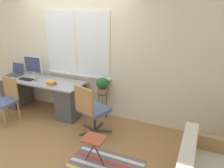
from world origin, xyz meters
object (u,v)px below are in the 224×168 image
potted_plant (102,85)px  office_chair_swivel (91,109)px  laptop (16,72)px  monitor (33,66)px  keyboard (26,79)px  plant_stand (102,97)px  book_stack (51,83)px  desk_chair_wooden (6,99)px  folding_stool (94,141)px  mouse (36,80)px

potted_plant → office_chair_swivel: bearing=-82.1°
laptop → monitor: monitor is taller
keyboard → office_chair_swivel: 1.80m
monitor → office_chair_swivel: size_ratio=0.49×
laptop → plant_stand: bearing=4.9°
office_chair_swivel → book_stack: bearing=5.0°
keyboard → potted_plant: (1.67, 0.35, -0.00)m
keyboard → book_stack: book_stack is taller
monitor → desk_chair_wooden: bearing=-95.0°
laptop → desk_chair_wooden: laptop is taller
monitor → office_chair_swivel: bearing=-16.1°
keyboard → monitor: bearing=81.7°
book_stack → folding_stool: (1.47, -0.93, -0.38)m
office_chair_swivel → plant_stand: size_ratio=1.74×
mouse → desk_chair_wooden: 0.69m
keyboard → desk_chair_wooden: size_ratio=0.36×
keyboard → plant_stand: bearing=11.9°
monitor → plant_stand: 1.72m
desk_chair_wooden → plant_stand: (1.71, 0.91, -0.01)m
mouse → folding_stool: mouse is taller
potted_plant → folding_stool: bearing=-68.9°
potted_plant → keyboard: bearing=-168.1°
book_stack → folding_stool: 1.78m
potted_plant → book_stack: bearing=-156.9°
monitor → potted_plant: size_ratio=1.40×
folding_stool → mouse: bearing=152.5°
mouse → potted_plant: (1.43, 0.33, -0.01)m
laptop → monitor: (0.51, 0.04, 0.19)m
keyboard → desk_chair_wooden: (-0.04, -0.55, -0.25)m
keyboard → office_chair_swivel: size_ratio=0.34×
potted_plant → folding_stool: potted_plant is taller
office_chair_swivel → plant_stand: bearing=-64.5°
book_stack → potted_plant: bearing=23.1°
desk_chair_wooden → monitor: bearing=86.9°
mouse → potted_plant: 1.46m
mouse → plant_stand: mouse is taller
potted_plant → desk_chair_wooden: bearing=-152.0°
monitor → potted_plant: bearing=4.9°
office_chair_swivel → plant_stand: (-0.09, 0.64, -0.03)m
office_chair_swivel → keyboard: bearing=8.4°
laptop → potted_plant: bearing=4.9°
plant_stand → potted_plant: size_ratio=1.66×
laptop → folding_stool: bearing=-23.5°
mouse → folding_stool: bearing=-27.5°
laptop → desk_chair_wooden: 0.90m
office_chair_swivel → folding_stool: 0.83m
laptop → folding_stool: laptop is taller
plant_stand → mouse: bearing=-167.1°
keyboard → plant_stand: size_ratio=0.59×
book_stack → potted_plant: 1.03m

